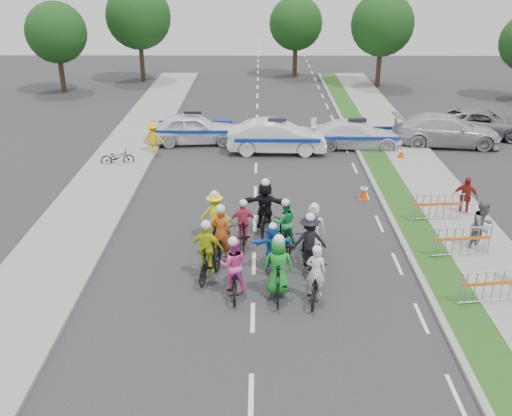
{
  "coord_description": "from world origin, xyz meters",
  "views": [
    {
      "loc": [
        0.18,
        -13.01,
        9.03
      ],
      "look_at": [
        0.05,
        4.92,
        1.1
      ],
      "focal_mm": 40.0,
      "sensor_mm": 36.0,
      "label": 1
    }
  ],
  "objects_px": {
    "police_car_2": "(356,134)",
    "spectator_2": "(465,197)",
    "spectator_1": "(482,226)",
    "barrier_1": "(461,243)",
    "rider_0": "(315,281)",
    "rider_6": "(222,242)",
    "police_car_1": "(277,137)",
    "rider_9": "(244,228)",
    "rider_3": "(207,256)",
    "rider_4": "(309,248)",
    "civilian_sedan": "(446,130)",
    "rider_2": "(233,273)",
    "cone_0": "(364,191)",
    "barrier_0": "(493,288)",
    "tree_4": "(296,23)",
    "marshal_hiviz": "(153,139)",
    "rider_8": "(285,229)",
    "tree_3": "(138,16)",
    "rider_5": "(272,250)",
    "tree_1": "(382,24)",
    "barrier_2": "(437,208)",
    "parked_bike": "(117,157)",
    "rider_10": "(215,221)",
    "civilian_suv": "(482,123)",
    "tree_0": "(56,33)",
    "rider_1": "(278,273)",
    "cone_1": "(402,153)",
    "rider_7": "(313,234)",
    "rider_11": "(265,209)",
    "police_car_0": "(194,128)"
  },
  "relations": [
    {
      "from": "police_car_2",
      "to": "tree_4",
      "type": "bearing_deg",
      "value": 11.42
    },
    {
      "from": "rider_3",
      "to": "cone_0",
      "type": "xyz_separation_m",
      "value": [
        5.8,
        6.2,
        -0.41
      ]
    },
    {
      "from": "rider_10",
      "to": "cone_1",
      "type": "relative_size",
      "value": 2.68
    },
    {
      "from": "rider_0",
      "to": "rider_9",
      "type": "bearing_deg",
      "value": -46.82
    },
    {
      "from": "rider_1",
      "to": "rider_11",
      "type": "relative_size",
      "value": 1.0
    },
    {
      "from": "rider_8",
      "to": "tree_4",
      "type": "distance_m",
      "value": 30.16
    },
    {
      "from": "rider_9",
      "to": "barrier_2",
      "type": "height_order",
      "value": "rider_9"
    },
    {
      "from": "rider_10",
      "to": "civilian_suv",
      "type": "height_order",
      "value": "rider_10"
    },
    {
      "from": "tree_3",
      "to": "rider_7",
      "type": "bearing_deg",
      "value": -68.9
    },
    {
      "from": "rider_4",
      "to": "civilian_sedan",
      "type": "bearing_deg",
      "value": -128.89
    },
    {
      "from": "rider_2",
      "to": "police_car_2",
      "type": "distance_m",
      "value": 15.13
    },
    {
      "from": "police_car_2",
      "to": "barrier_0",
      "type": "xyz_separation_m",
      "value": [
        1.58,
        -14.57,
        -0.12
      ]
    },
    {
      "from": "tree_3",
      "to": "civilian_sedan",
      "type": "bearing_deg",
      "value": -41.0
    },
    {
      "from": "police_car_2",
      "to": "spectator_2",
      "type": "relative_size",
      "value": 3.03
    },
    {
      "from": "barrier_0",
      "to": "tree_4",
      "type": "distance_m",
      "value": 33.75
    },
    {
      "from": "police_car_2",
      "to": "barrier_1",
      "type": "relative_size",
      "value": 2.35
    },
    {
      "from": "rider_10",
      "to": "barrier_0",
      "type": "distance_m",
      "value": 9.0
    },
    {
      "from": "spectator_1",
      "to": "spectator_2",
      "type": "distance_m",
      "value": 2.87
    },
    {
      "from": "rider_3",
      "to": "rider_6",
      "type": "distance_m",
      "value": 1.1
    },
    {
      "from": "spectator_1",
      "to": "civilian_suv",
      "type": "bearing_deg",
      "value": 40.83
    },
    {
      "from": "parked_bike",
      "to": "tree_0",
      "type": "relative_size",
      "value": 0.24
    },
    {
      "from": "rider_8",
      "to": "cone_0",
      "type": "relative_size",
      "value": 2.65
    },
    {
      "from": "civilian_sedan",
      "to": "spectator_2",
      "type": "height_order",
      "value": "civilian_sedan"
    },
    {
      "from": "cone_0",
      "to": "spectator_2",
      "type": "bearing_deg",
      "value": -24.02
    },
    {
      "from": "cone_0",
      "to": "police_car_2",
      "type": "bearing_deg",
      "value": 84.0
    },
    {
      "from": "rider_0",
      "to": "tree_1",
      "type": "height_order",
      "value": "tree_1"
    },
    {
      "from": "rider_3",
      "to": "marshal_hiviz",
      "type": "distance_m",
      "value": 12.45
    },
    {
      "from": "spectator_1",
      "to": "barrier_1",
      "type": "height_order",
      "value": "spectator_1"
    },
    {
      "from": "rider_3",
      "to": "parked_bike",
      "type": "height_order",
      "value": "rider_3"
    },
    {
      "from": "police_car_0",
      "to": "spectator_1",
      "type": "bearing_deg",
      "value": -142.85
    },
    {
      "from": "rider_8",
      "to": "tree_1",
      "type": "bearing_deg",
      "value": -115.61
    },
    {
      "from": "rider_3",
      "to": "barrier_1",
      "type": "distance_m",
      "value": 8.2
    },
    {
      "from": "rider_4",
      "to": "barrier_1",
      "type": "bearing_deg",
      "value": -178.25
    },
    {
      "from": "rider_1",
      "to": "rider_3",
      "type": "distance_m",
      "value": 2.36
    },
    {
      "from": "police_car_0",
      "to": "spectator_2",
      "type": "xyz_separation_m",
      "value": [
        11.19,
        -9.12,
        -0.01
      ]
    },
    {
      "from": "police_car_2",
      "to": "barrier_0",
      "type": "relative_size",
      "value": 2.35
    },
    {
      "from": "parked_bike",
      "to": "tree_4",
      "type": "xyz_separation_m",
      "value": [
        9.51,
        21.65,
        3.78
      ]
    },
    {
      "from": "rider_4",
      "to": "marshal_hiviz",
      "type": "xyz_separation_m",
      "value": [
        -6.79,
        11.39,
        0.04
      ]
    },
    {
      "from": "rider_0",
      "to": "rider_6",
      "type": "bearing_deg",
      "value": -28.13
    },
    {
      "from": "rider_3",
      "to": "spectator_2",
      "type": "distance_m",
      "value": 10.39
    },
    {
      "from": "rider_9",
      "to": "cone_1",
      "type": "bearing_deg",
      "value": -130.91
    },
    {
      "from": "rider_8",
      "to": "tree_3",
      "type": "height_order",
      "value": "tree_3"
    },
    {
      "from": "rider_1",
      "to": "cone_1",
      "type": "relative_size",
      "value": 2.91
    },
    {
      "from": "police_car_0",
      "to": "tree_4",
      "type": "distance_m",
      "value": 19.47
    },
    {
      "from": "rider_2",
      "to": "rider_6",
      "type": "bearing_deg",
      "value": -79.87
    },
    {
      "from": "rider_2",
      "to": "rider_7",
      "type": "distance_m",
      "value": 3.52
    },
    {
      "from": "police_car_1",
      "to": "rider_9",
      "type": "bearing_deg",
      "value": 173.31
    },
    {
      "from": "rider_0",
      "to": "parked_bike",
      "type": "relative_size",
      "value": 1.19
    },
    {
      "from": "rider_5",
      "to": "spectator_2",
      "type": "xyz_separation_m",
      "value": [
        7.32,
        4.16,
        0.07
      ]
    },
    {
      "from": "rider_5",
      "to": "marshal_hiviz",
      "type": "bearing_deg",
      "value": -70.86
    }
  ]
}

